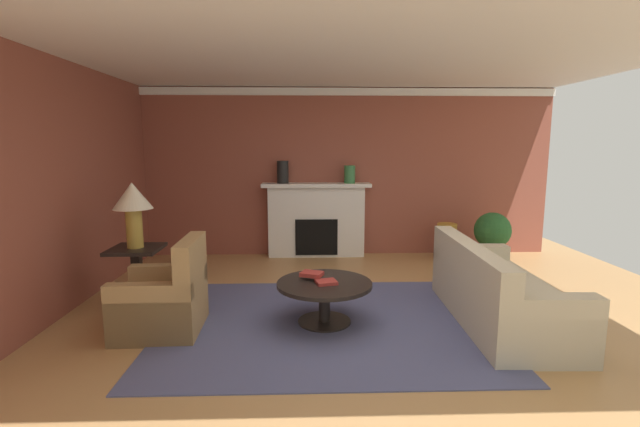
# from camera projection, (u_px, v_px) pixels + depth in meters

# --- Properties ---
(ground_plane) EXTENTS (8.49, 8.49, 0.00)m
(ground_plane) POSITION_uv_depth(u_px,v_px,m) (360.00, 318.00, 4.84)
(ground_plane) COLOR tan
(wall_fireplace) EXTENTS (7.13, 0.12, 2.81)m
(wall_fireplace) POSITION_uv_depth(u_px,v_px,m) (340.00, 172.00, 7.57)
(wall_fireplace) COLOR brown
(wall_fireplace) RESTS_ON ground_plane
(wall_window) EXTENTS (0.12, 6.44, 2.81)m
(wall_window) POSITION_uv_depth(u_px,v_px,m) (53.00, 188.00, 4.81)
(wall_window) COLOR brown
(wall_window) RESTS_ON ground_plane
(ceiling_panel) EXTENTS (7.13, 6.44, 0.06)m
(ceiling_panel) POSITION_uv_depth(u_px,v_px,m) (361.00, 52.00, 4.70)
(ceiling_panel) COLOR white
(crown_moulding) EXTENTS (7.13, 0.08, 0.12)m
(crown_moulding) POSITION_uv_depth(u_px,v_px,m) (341.00, 92.00, 7.29)
(crown_moulding) COLOR white
(area_rug) EXTENTS (3.38, 2.71, 0.01)m
(area_rug) POSITION_uv_depth(u_px,v_px,m) (324.00, 323.00, 4.71)
(area_rug) COLOR #4C517A
(area_rug) RESTS_ON ground_plane
(fireplace) EXTENTS (1.80, 0.35, 1.24)m
(fireplace) POSITION_uv_depth(u_px,v_px,m) (316.00, 222.00, 7.47)
(fireplace) COLOR white
(fireplace) RESTS_ON ground_plane
(sofa) EXTENTS (0.97, 2.13, 0.85)m
(sofa) POSITION_uv_depth(u_px,v_px,m) (496.00, 295.00, 4.70)
(sofa) COLOR #BCB299
(sofa) RESTS_ON ground_plane
(armchair_near_window) EXTENTS (0.82, 0.82, 0.95)m
(armchair_near_window) POSITION_uv_depth(u_px,v_px,m) (165.00, 302.00, 4.47)
(armchair_near_window) COLOR #9E7A4C
(armchair_near_window) RESTS_ON ground_plane
(coffee_table) EXTENTS (1.00, 1.00, 0.45)m
(coffee_table) POSITION_uv_depth(u_px,v_px,m) (324.00, 293.00, 4.66)
(coffee_table) COLOR black
(coffee_table) RESTS_ON ground_plane
(side_table) EXTENTS (0.56, 0.56, 0.70)m
(side_table) POSITION_uv_depth(u_px,v_px,m) (137.00, 273.00, 5.16)
(side_table) COLOR black
(side_table) RESTS_ON ground_plane
(table_lamp) EXTENTS (0.44, 0.44, 0.75)m
(table_lamp) POSITION_uv_depth(u_px,v_px,m) (133.00, 202.00, 5.04)
(table_lamp) COLOR #B28E38
(table_lamp) RESTS_ON side_table
(vase_mantel_left) EXTENTS (0.19, 0.19, 0.37)m
(vase_mantel_left) POSITION_uv_depth(u_px,v_px,m) (283.00, 172.00, 7.28)
(vase_mantel_left) COLOR black
(vase_mantel_left) RESTS_ON fireplace
(vase_mantel_right) EXTENTS (0.18, 0.18, 0.29)m
(vase_mantel_right) POSITION_uv_depth(u_px,v_px,m) (350.00, 174.00, 7.32)
(vase_mantel_right) COLOR #33703D
(vase_mantel_right) RESTS_ON fireplace
(vase_tall_corner) EXTENTS (0.32, 0.32, 0.60)m
(vase_tall_corner) POSITION_uv_depth(u_px,v_px,m) (446.00, 242.00, 7.29)
(vase_tall_corner) COLOR #B7892D
(vase_tall_corner) RESTS_ON ground_plane
(book_red_cover) EXTENTS (0.24, 0.22, 0.03)m
(book_red_cover) POSITION_uv_depth(u_px,v_px,m) (326.00, 282.00, 4.59)
(book_red_cover) COLOR maroon
(book_red_cover) RESTS_ON coffee_table
(book_art_folio) EXTENTS (0.27, 0.24, 0.04)m
(book_art_folio) POSITION_uv_depth(u_px,v_px,m) (312.00, 274.00, 4.74)
(book_art_folio) COLOR maroon
(book_art_folio) RESTS_ON coffee_table
(potted_plant) EXTENTS (0.56, 0.56, 0.83)m
(potted_plant) POSITION_uv_depth(u_px,v_px,m) (492.00, 234.00, 6.92)
(potted_plant) COLOR #BCB29E
(potted_plant) RESTS_ON ground_plane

